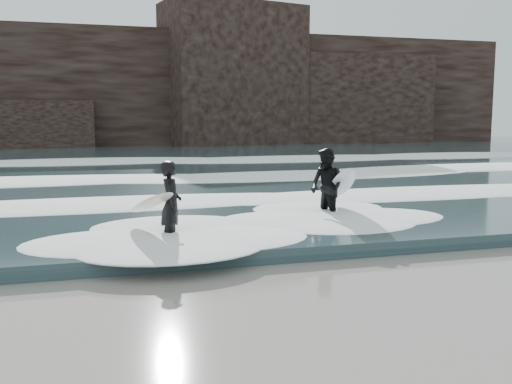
% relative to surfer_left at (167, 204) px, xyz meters
% --- Properties ---
extents(ground, '(120.00, 120.00, 0.00)m').
position_rel_surfer_left_xyz_m(ground, '(1.75, -5.07, -0.91)').
color(ground, '#8E613F').
rests_on(ground, ground).
extents(sea, '(90.00, 52.00, 0.30)m').
position_rel_surfer_left_xyz_m(sea, '(1.75, 23.93, -0.76)').
color(sea, '#263C42').
rests_on(sea, ground).
extents(headland, '(70.00, 9.00, 10.00)m').
position_rel_surfer_left_xyz_m(headland, '(1.75, 40.93, 4.09)').
color(headland, black).
rests_on(headland, ground).
extents(foam_near, '(60.00, 3.20, 0.20)m').
position_rel_surfer_left_xyz_m(foam_near, '(1.75, 3.93, -0.51)').
color(foam_near, white).
rests_on(foam_near, sea).
extents(foam_mid, '(60.00, 4.00, 0.24)m').
position_rel_surfer_left_xyz_m(foam_mid, '(1.75, 10.93, -0.49)').
color(foam_mid, white).
rests_on(foam_mid, sea).
extents(foam_far, '(60.00, 4.80, 0.30)m').
position_rel_surfer_left_xyz_m(foam_far, '(1.75, 19.93, -0.46)').
color(foam_far, white).
rests_on(foam_far, sea).
extents(surfer_left, '(1.17, 2.06, 1.81)m').
position_rel_surfer_left_xyz_m(surfer_left, '(0.00, 0.00, 0.00)').
color(surfer_left, black).
rests_on(surfer_left, ground).
extents(surfer_right, '(1.41, 2.02, 1.93)m').
position_rel_surfer_left_xyz_m(surfer_right, '(4.21, 1.37, 0.06)').
color(surfer_right, black).
rests_on(surfer_right, ground).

